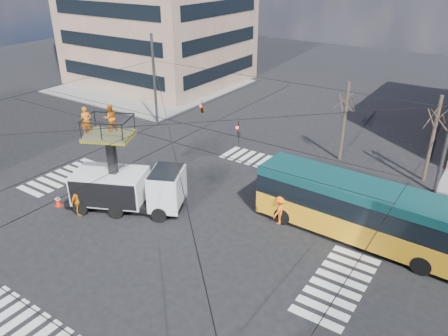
% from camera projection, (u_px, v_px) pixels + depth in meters
% --- Properties ---
extents(ground, '(120.00, 120.00, 0.00)m').
position_uv_depth(ground, '(174.00, 220.00, 25.47)').
color(ground, black).
rests_on(ground, ground).
extents(sidewalk_nw, '(18.00, 18.00, 0.12)m').
position_uv_depth(sidewalk_nw, '(151.00, 86.00, 51.68)').
color(sidewalk_nw, slate).
rests_on(sidewalk_nw, ground).
extents(crosswalks, '(22.40, 22.40, 0.02)m').
position_uv_depth(crosswalks, '(174.00, 219.00, 25.46)').
color(crosswalks, silver).
rests_on(crosswalks, ground).
extents(overhead_network, '(24.24, 24.24, 8.00)m').
position_uv_depth(overhead_network, '(173.00, 150.00, 23.94)').
color(overhead_network, '#2D2D30').
rests_on(overhead_network, ground).
extents(tree_a, '(2.00, 2.00, 6.00)m').
position_uv_depth(tree_a, '(347.00, 100.00, 31.01)').
color(tree_a, '#382B21').
rests_on(tree_a, ground).
extents(tree_b, '(2.00, 2.00, 6.00)m').
position_uv_depth(tree_b, '(437.00, 116.00, 28.00)').
color(tree_b, '#382B21').
rests_on(tree_b, ground).
extents(utility_truck, '(7.32, 5.04, 6.41)m').
position_uv_depth(utility_truck, '(127.00, 178.00, 25.73)').
color(utility_truck, black).
rests_on(utility_truck, ground).
extents(city_bus, '(11.73, 2.99, 3.20)m').
position_uv_depth(city_bus, '(362.00, 211.00, 23.07)').
color(city_bus, orange).
rests_on(city_bus, ground).
extents(traffic_cone, '(0.36, 0.36, 0.75)m').
position_uv_depth(traffic_cone, '(58.00, 200.00, 26.71)').
color(traffic_cone, red).
rests_on(traffic_cone, ground).
extents(worker_ground, '(0.58, 1.12, 1.83)m').
position_uv_depth(worker_ground, '(78.00, 201.00, 25.56)').
color(worker_ground, orange).
rests_on(worker_ground, ground).
extents(flagger, '(0.73, 1.18, 1.76)m').
position_uv_depth(flagger, '(280.00, 210.00, 24.75)').
color(flagger, '#FF6410').
rests_on(flagger, ground).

